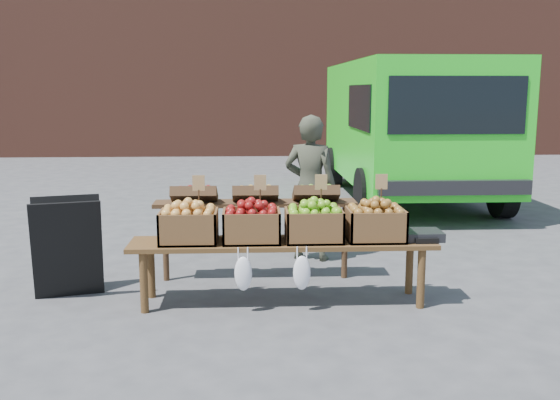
{
  "coord_description": "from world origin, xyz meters",
  "views": [
    {
      "loc": [
        0.52,
        -4.89,
        1.89
      ],
      "look_at": [
        0.8,
        0.98,
        0.85
      ],
      "focal_mm": 40.0,
      "sensor_mm": 36.0,
      "label": 1
    }
  ],
  "objects_px": {
    "delivery_van": "(408,132)",
    "crate_green_apples": "(375,225)",
    "display_bench": "(283,272)",
    "chalkboard_sign": "(67,247)",
    "crate_red_apples": "(314,225)",
    "vendor": "(310,188)",
    "weighing_scale": "(422,235)",
    "back_table": "(256,229)",
    "crate_russet_pears": "(252,226)",
    "crate_golden_apples": "(189,226)"
  },
  "relations": [
    {
      "from": "display_bench",
      "to": "weighing_scale",
      "type": "bearing_deg",
      "value": 0.0
    },
    {
      "from": "vendor",
      "to": "back_table",
      "type": "distance_m",
      "value": 1.01
    },
    {
      "from": "delivery_van",
      "to": "display_bench",
      "type": "distance_m",
      "value": 5.87
    },
    {
      "from": "chalkboard_sign",
      "to": "vendor",
      "type": "bearing_deg",
      "value": 11.26
    },
    {
      "from": "vendor",
      "to": "display_bench",
      "type": "height_order",
      "value": "vendor"
    },
    {
      "from": "crate_russet_pears",
      "to": "weighing_scale",
      "type": "relative_size",
      "value": 1.47
    },
    {
      "from": "crate_red_apples",
      "to": "delivery_van",
      "type": "bearing_deg",
      "value": 67.64
    },
    {
      "from": "chalkboard_sign",
      "to": "back_table",
      "type": "distance_m",
      "value": 1.79
    },
    {
      "from": "weighing_scale",
      "to": "crate_red_apples",
      "type": "bearing_deg",
      "value": 180.0
    },
    {
      "from": "display_bench",
      "to": "crate_russet_pears",
      "type": "distance_m",
      "value": 0.51
    },
    {
      "from": "crate_green_apples",
      "to": "crate_red_apples",
      "type": "bearing_deg",
      "value": 180.0
    },
    {
      "from": "crate_golden_apples",
      "to": "weighing_scale",
      "type": "bearing_deg",
      "value": 0.0
    },
    {
      "from": "weighing_scale",
      "to": "chalkboard_sign",
      "type": "bearing_deg",
      "value": 174.85
    },
    {
      "from": "back_table",
      "to": "weighing_scale",
      "type": "bearing_deg",
      "value": -25.88
    },
    {
      "from": "back_table",
      "to": "crate_golden_apples",
      "type": "distance_m",
      "value": 0.95
    },
    {
      "from": "crate_russet_pears",
      "to": "weighing_scale",
      "type": "xyz_separation_m",
      "value": [
        1.52,
        0.0,
        -0.1
      ]
    },
    {
      "from": "vendor",
      "to": "crate_red_apples",
      "type": "relative_size",
      "value": 3.25
    },
    {
      "from": "crate_red_apples",
      "to": "weighing_scale",
      "type": "relative_size",
      "value": 1.47
    },
    {
      "from": "back_table",
      "to": "display_bench",
      "type": "distance_m",
      "value": 0.79
    },
    {
      "from": "vendor",
      "to": "weighing_scale",
      "type": "bearing_deg",
      "value": 140.95
    },
    {
      "from": "chalkboard_sign",
      "to": "crate_russet_pears",
      "type": "distance_m",
      "value": 1.74
    },
    {
      "from": "vendor",
      "to": "chalkboard_sign",
      "type": "bearing_deg",
      "value": 46.66
    },
    {
      "from": "crate_russet_pears",
      "to": "vendor",
      "type": "bearing_deg",
      "value": 65.65
    },
    {
      "from": "crate_golden_apples",
      "to": "crate_red_apples",
      "type": "height_order",
      "value": "same"
    },
    {
      "from": "vendor",
      "to": "crate_green_apples",
      "type": "distance_m",
      "value": 1.53
    },
    {
      "from": "display_bench",
      "to": "crate_golden_apples",
      "type": "xyz_separation_m",
      "value": [
        -0.83,
        0.0,
        0.42
      ]
    },
    {
      "from": "delivery_van",
      "to": "vendor",
      "type": "xyz_separation_m",
      "value": [
        -2.05,
        -3.8,
        -0.36
      ]
    },
    {
      "from": "vendor",
      "to": "delivery_van",
      "type": "bearing_deg",
      "value": -98.09
    },
    {
      "from": "crate_green_apples",
      "to": "delivery_van",
      "type": "bearing_deg",
      "value": 72.95
    },
    {
      "from": "crate_red_apples",
      "to": "chalkboard_sign",
      "type": "bearing_deg",
      "value": 172.64
    },
    {
      "from": "chalkboard_sign",
      "to": "back_table",
      "type": "bearing_deg",
      "value": -1.22
    },
    {
      "from": "vendor",
      "to": "crate_russet_pears",
      "type": "height_order",
      "value": "vendor"
    },
    {
      "from": "vendor",
      "to": "weighing_scale",
      "type": "height_order",
      "value": "vendor"
    },
    {
      "from": "display_bench",
      "to": "crate_green_apples",
      "type": "bearing_deg",
      "value": 0.0
    },
    {
      "from": "vendor",
      "to": "back_table",
      "type": "bearing_deg",
      "value": 70.31
    },
    {
      "from": "chalkboard_sign",
      "to": "display_bench",
      "type": "height_order",
      "value": "chalkboard_sign"
    },
    {
      "from": "delivery_van",
      "to": "weighing_scale",
      "type": "height_order",
      "value": "delivery_van"
    },
    {
      "from": "crate_red_apples",
      "to": "weighing_scale",
      "type": "distance_m",
      "value": 0.98
    },
    {
      "from": "chalkboard_sign",
      "to": "crate_russet_pears",
      "type": "xyz_separation_m",
      "value": [
        1.7,
        -0.29,
        0.24
      ]
    },
    {
      "from": "back_table",
      "to": "display_bench",
      "type": "bearing_deg",
      "value": -72.0
    },
    {
      "from": "chalkboard_sign",
      "to": "crate_green_apples",
      "type": "bearing_deg",
      "value": -21.05
    },
    {
      "from": "display_bench",
      "to": "crate_green_apples",
      "type": "height_order",
      "value": "crate_green_apples"
    },
    {
      "from": "crate_golden_apples",
      "to": "crate_green_apples",
      "type": "bearing_deg",
      "value": 0.0
    },
    {
      "from": "delivery_van",
      "to": "crate_green_apples",
      "type": "distance_m",
      "value": 5.52
    },
    {
      "from": "crate_golden_apples",
      "to": "crate_green_apples",
      "type": "distance_m",
      "value": 1.65
    },
    {
      "from": "chalkboard_sign",
      "to": "crate_green_apples",
      "type": "height_order",
      "value": "chalkboard_sign"
    },
    {
      "from": "crate_russet_pears",
      "to": "crate_red_apples",
      "type": "height_order",
      "value": "same"
    },
    {
      "from": "display_bench",
      "to": "crate_green_apples",
      "type": "distance_m",
      "value": 0.93
    },
    {
      "from": "vendor",
      "to": "crate_golden_apples",
      "type": "relative_size",
      "value": 3.25
    },
    {
      "from": "delivery_van",
      "to": "crate_russet_pears",
      "type": "xyz_separation_m",
      "value": [
        -2.71,
        -5.26,
        -0.46
      ]
    }
  ]
}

